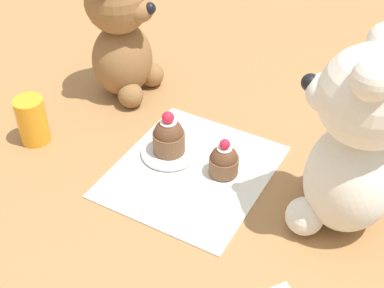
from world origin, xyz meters
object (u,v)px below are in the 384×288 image
teddy_bear_cream (356,142)px  saucer_plate (169,152)px  cupcake_near_tan_bear (169,137)px  teddy_bear_tan (122,34)px  cupcake_near_cream_bear (224,160)px  juice_glass (32,120)px

teddy_bear_cream → saucer_plate: 0.30m
cupcake_near_tan_bear → teddy_bear_tan: bearing=-126.1°
cupcake_near_cream_bear → cupcake_near_tan_bear: cupcake_near_tan_bear is taller
saucer_plate → cupcake_near_tan_bear: bearing=0.0°
teddy_bear_cream → juice_glass: 0.50m
cupcake_near_cream_bear → juice_glass: juice_glass is taller
teddy_bear_cream → cupcake_near_cream_bear: bearing=-94.2°
teddy_bear_cream → cupcake_near_tan_bear: size_ratio=3.74×
teddy_bear_tan → saucer_plate: bearing=-129.4°
cupcake_near_tan_bear → saucer_plate: bearing=0.0°
teddy_bear_tan → cupcake_near_tan_bear: bearing=-129.4°
teddy_bear_tan → cupcake_near_cream_bear: (0.12, 0.26, -0.09)m
teddy_bear_cream → saucer_plate: (0.00, -0.27, -0.13)m
juice_glass → saucer_plate: bearing=108.8°
teddy_bear_tan → cupcake_near_tan_bear: 0.22m
teddy_bear_cream → cupcake_near_tan_bear: 0.29m
teddy_bear_tan → saucer_plate: size_ratio=2.70×
teddy_bear_tan → saucer_plate: 0.23m
teddy_bear_tan → juice_glass: size_ratio=3.04×
teddy_bear_cream → cupcake_near_tan_bear: bearing=-93.5°
teddy_bear_cream → teddy_bear_tan: teddy_bear_cream is taller
saucer_plate → juice_glass: 0.23m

